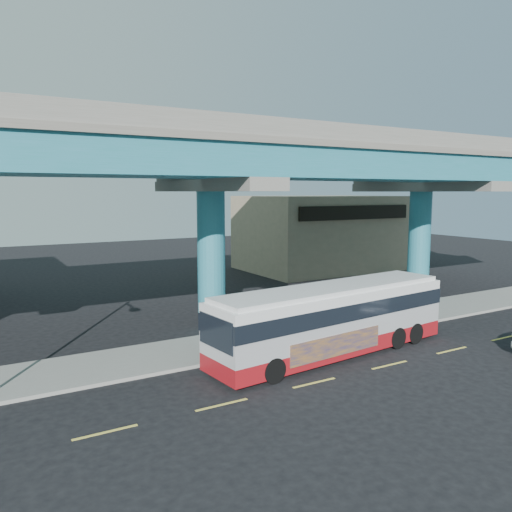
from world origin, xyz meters
TOP-DOWN VIEW (x-y plane):
  - ground at (0.00, 0.00)m, footprint 120.00×120.00m
  - sidewalk at (0.00, 5.50)m, footprint 70.00×4.00m
  - lane_markings at (-0.00, -0.30)m, footprint 58.00×0.12m
  - viaduct at (-0.00, 9.11)m, footprint 52.00×12.40m
  - building_beige at (18.00, 22.98)m, footprint 14.00×10.23m
  - transit_bus at (2.80, 2.09)m, footprint 12.59×3.89m
  - stop_sign at (4.36, 4.18)m, footprint 0.76×0.34m

SIDE VIEW (x-z plane):
  - ground at x=0.00m, z-range 0.00..0.00m
  - lane_markings at x=0.00m, z-range 0.00..0.01m
  - sidewalk at x=0.00m, z-range 0.00..0.15m
  - transit_bus at x=2.80m, z-range 0.15..3.33m
  - stop_sign at x=4.36m, z-range 0.75..3.44m
  - building_beige at x=18.00m, z-range 0.01..7.01m
  - viaduct at x=0.00m, z-range 3.29..14.99m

